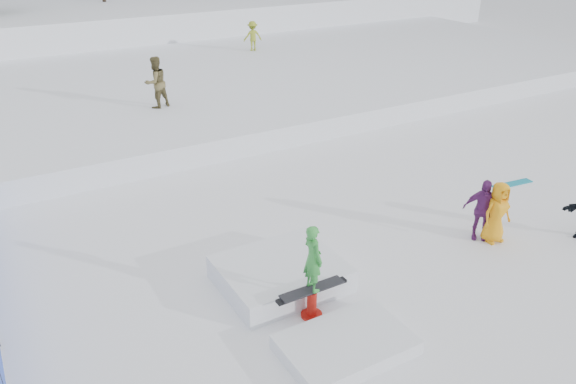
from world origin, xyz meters
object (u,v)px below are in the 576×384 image
walker_olive (156,82)px  spectator_purple (482,209)px  spectator_yellow (497,212)px  walker_ygreen (253,36)px  jib_rail_feature (297,289)px

walker_olive → spectator_purple: size_ratio=1.20×
walker_olive → spectator_yellow: size_ratio=1.21×
spectator_purple → walker_ygreen: bearing=121.6°
spectator_purple → spectator_yellow: spectator_purple is taller
spectator_yellow → jib_rail_feature: 5.60m
jib_rail_feature → walker_ygreen: bearing=65.6°
spectator_purple → jib_rail_feature: size_ratio=0.37×
walker_olive → jib_rail_feature: bearing=67.5°
walker_ygreen → spectator_yellow: (-3.33, -19.93, -0.78)m
spectator_purple → walker_olive: bearing=151.0°
walker_ygreen → spectator_purple: 19.98m
spectator_yellow → walker_ygreen: bearing=85.4°
walker_olive → walker_ygreen: bearing=-154.1°
walker_ygreen → jib_rail_feature: walker_ygreen is taller
spectator_purple → spectator_yellow: 0.35m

